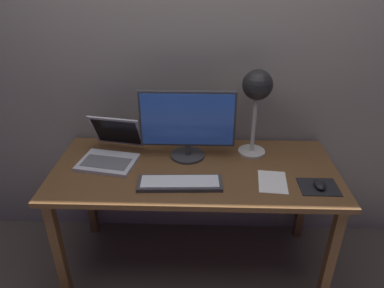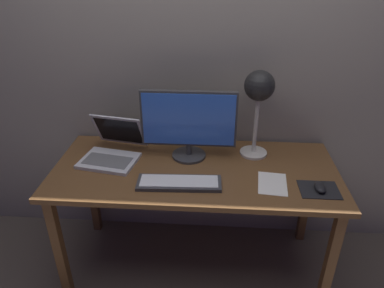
% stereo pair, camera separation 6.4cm
% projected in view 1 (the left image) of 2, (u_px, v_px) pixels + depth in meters
% --- Properties ---
extents(ground_plane, '(4.80, 4.80, 0.00)m').
position_uv_depth(ground_plane, '(194.00, 262.00, 2.36)').
color(ground_plane, brown).
rests_on(ground_plane, ground).
extents(back_wall, '(4.80, 0.06, 2.60)m').
position_uv_depth(back_wall, '(197.00, 51.00, 2.09)').
color(back_wall, gray).
rests_on(back_wall, ground).
extents(desk, '(1.60, 0.70, 0.74)m').
position_uv_depth(desk, '(195.00, 180.00, 2.04)').
color(desk, brown).
rests_on(desk, ground).
extents(monitor, '(0.55, 0.20, 0.41)m').
position_uv_depth(monitor, '(188.00, 123.00, 2.02)').
color(monitor, '#38383A').
rests_on(monitor, desk).
extents(keyboard_main, '(0.45, 0.16, 0.03)m').
position_uv_depth(keyboard_main, '(180.00, 183.00, 1.85)').
color(keyboard_main, '#38383A').
rests_on(keyboard_main, desk).
extents(laptop, '(0.37, 0.39, 0.24)m').
position_uv_depth(laptop, '(112.00, 147.00, 2.08)').
color(laptop, silver).
rests_on(laptop, desk).
extents(desk_lamp, '(0.17, 0.17, 0.52)m').
position_uv_depth(desk_lamp, '(257.00, 91.00, 1.98)').
color(desk_lamp, beige).
rests_on(desk_lamp, desk).
extents(mousepad, '(0.20, 0.16, 0.00)m').
position_uv_depth(mousepad, '(319.00, 187.00, 1.84)').
color(mousepad, black).
rests_on(mousepad, desk).
extents(mouse, '(0.06, 0.10, 0.03)m').
position_uv_depth(mouse, '(320.00, 184.00, 1.83)').
color(mouse, black).
rests_on(mouse, mousepad).
extents(paper_sheet_near_mouse, '(0.17, 0.22, 0.00)m').
position_uv_depth(paper_sheet_near_mouse, '(273.00, 182.00, 1.88)').
color(paper_sheet_near_mouse, white).
rests_on(paper_sheet_near_mouse, desk).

